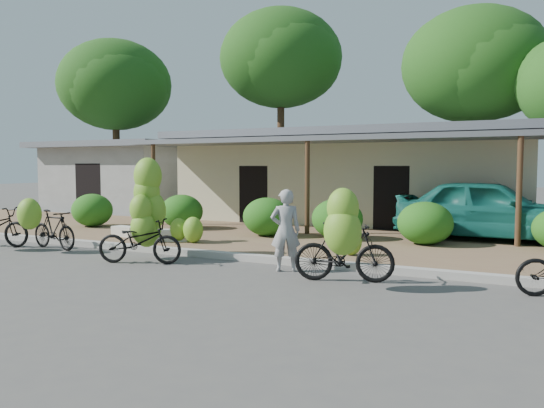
{
  "coord_description": "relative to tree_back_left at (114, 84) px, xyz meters",
  "views": [
    {
      "loc": [
        5.85,
        -8.2,
        2.1
      ],
      "look_at": [
        0.36,
        3.02,
        1.2
      ],
      "focal_mm": 35.0,
      "sensor_mm": 36.0,
      "label": 1
    }
  ],
  "objects": [
    {
      "name": "hedge_2",
      "position": [
        12.86,
        -7.99,
        -5.68
      ],
      "size": [
        1.4,
        1.26,
        1.09
      ],
      "primitive_type": "ellipsoid",
      "color": "#225713",
      "rests_on": "sidewalk"
    },
    {
      "name": "sack_near",
      "position": [
        11.09,
        -9.98,
        -6.08
      ],
      "size": [
        0.94,
        0.67,
        0.3
      ],
      "primitive_type": "cube",
      "rotation": [
        0.0,
        0.0,
        0.36
      ],
      "color": "beige",
      "rests_on": "sidewalk"
    },
    {
      "name": "loose_banana_b",
      "position": [
        11.3,
        -10.02,
        -5.92
      ],
      "size": [
        0.49,
        0.42,
        0.62
      ],
      "primitive_type": "ellipsoid",
      "color": "#80AB2A",
      "rests_on": "sidewalk"
    },
    {
      "name": "curb",
      "position": [
        13.69,
        -11.11,
        -6.27
      ],
      "size": [
        60.0,
        0.25,
        0.15
      ],
      "primitive_type": "cube",
      "color": "#A8A399",
      "rests_on": "ground"
    },
    {
      "name": "tree_far_center",
      "position": [
        8.0,
        3.0,
        1.17
      ],
      "size": [
        6.11,
        6.07,
        9.84
      ],
      "color": "#4D301F",
      "rests_on": "ground"
    },
    {
      "name": "bike_left",
      "position": [
        8.76,
        -11.98,
        -5.74
      ],
      "size": [
        1.71,
        1.24,
        1.33
      ],
      "rotation": [
        0.0,
        0.0,
        1.44
      ],
      "color": "black",
      "rests_on": "ground"
    },
    {
      "name": "loose_banana_c",
      "position": [
        16.0,
        -10.09,
        -5.92
      ],
      "size": [
        0.5,
        0.42,
        0.62
      ],
      "primitive_type": "ellipsoid",
      "color": "#80AB2A",
      "rests_on": "sidewalk"
    },
    {
      "name": "bike_center",
      "position": [
        11.92,
        -12.14,
        -5.45
      ],
      "size": [
        1.95,
        1.45,
        2.29
      ],
      "rotation": [
        0.0,
        0.0,
        1.9
      ],
      "color": "black",
      "rests_on": "ground"
    },
    {
      "name": "sidewalk",
      "position": [
        13.69,
        -8.11,
        -6.29
      ],
      "size": [
        60.0,
        6.0,
        0.12
      ],
      "primitive_type": "cube",
      "color": "olive",
      "rests_on": "ground"
    },
    {
      "name": "tree_back_left",
      "position": [
        0.0,
        0.0,
        0.0
      ],
      "size": [
        5.82,
        5.75,
        8.54
      ],
      "color": "#4D301F",
      "rests_on": "ground"
    },
    {
      "name": "bystander",
      "position": [
        10.57,
        -10.3,
        -5.34
      ],
      "size": [
        0.87,
        0.69,
        1.78
      ],
      "primitive_type": "imported",
      "rotation": [
        0.0,
        0.0,
        3.12
      ],
      "color": "white",
      "rests_on": "sidewalk"
    },
    {
      "name": "vendor",
      "position": [
        15.19,
        -11.8,
        -5.52
      ],
      "size": [
        0.71,
        0.63,
        1.64
      ],
      "primitive_type": "imported",
      "rotation": [
        0.0,
        0.0,
        3.63
      ],
      "color": "gray",
      "rests_on": "ground"
    },
    {
      "name": "sack_far",
      "position": [
        9.31,
        -9.82,
        -6.09
      ],
      "size": [
        0.79,
        0.46,
        0.28
      ],
      "primitive_type": "cube",
      "rotation": [
        0.0,
        0.0,
        -0.11
      ],
      "color": "beige",
      "rests_on": "sidewalk"
    },
    {
      "name": "loose_banana_a",
      "position": [
        11.76,
        -10.04,
        -5.89
      ],
      "size": [
        0.54,
        0.46,
        0.68
      ],
      "primitive_type": "ellipsoid",
      "color": "#80AB2A",
      "rests_on": "sidewalk"
    },
    {
      "name": "hedge_3",
      "position": [
        14.84,
        -7.68,
        -5.68
      ],
      "size": [
        1.4,
        1.26,
        1.09
      ],
      "primitive_type": "ellipsoid",
      "color": "#225713",
      "rests_on": "sidewalk"
    },
    {
      "name": "hedge_0",
      "position": [
        6.67,
        -8.4,
        -5.69
      ],
      "size": [
        1.38,
        1.24,
        1.07
      ],
      "primitive_type": "ellipsoid",
      "color": "#225713",
      "rests_on": "sidewalk"
    },
    {
      "name": "ground",
      "position": [
        13.69,
        -13.11,
        -6.35
      ],
      "size": [
        100.0,
        100.0,
        0.0
      ],
      "primitive_type": "plane",
      "color": "#514E4B",
      "rests_on": "ground"
    },
    {
      "name": "tree_center_right",
      "position": [
        17.0,
        3.5,
        0.19
      ],
      "size": [
        6.21,
        6.17,
        8.9
      ],
      "color": "#4D301F",
      "rests_on": "ground"
    },
    {
      "name": "shop_main",
      "position": [
        13.69,
        -2.18,
        -4.62
      ],
      "size": [
        13.0,
        8.5,
        3.35
      ],
      "color": "#C3B594",
      "rests_on": "ground"
    },
    {
      "name": "hedge_4",
      "position": [
        17.18,
        -7.71,
        -5.68
      ],
      "size": [
        1.39,
        1.25,
        1.08
      ],
      "primitive_type": "ellipsoid",
      "color": "#225713",
      "rests_on": "sidewalk"
    },
    {
      "name": "teal_van",
      "position": [
        18.55,
        -6.11,
        -5.4
      ],
      "size": [
        4.86,
        2.02,
        1.65
      ],
      "primitive_type": "imported",
      "rotation": [
        0.0,
        0.0,
        1.55
      ],
      "color": "#16665A",
      "rests_on": "sidewalk"
    },
    {
      "name": "bike_right",
      "position": [
        16.6,
        -12.4,
        -5.61
      ],
      "size": [
        1.88,
        1.39,
        1.73
      ],
      "rotation": [
        0.0,
        0.0,
        1.84
      ],
      "color": "black",
      "rests_on": "ground"
    },
    {
      "name": "shop_grey",
      "position": [
        2.69,
        -2.12,
        -4.73
      ],
      "size": [
        7.0,
        6.0,
        3.15
      ],
      "color": "#A1A09B",
      "rests_on": "ground"
    },
    {
      "name": "hedge_1",
      "position": [
        9.63,
        -7.57,
        -5.69
      ],
      "size": [
        1.38,
        1.24,
        1.08
      ],
      "primitive_type": "ellipsoid",
      "color": "#225713",
      "rests_on": "sidewalk"
    }
  ]
}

